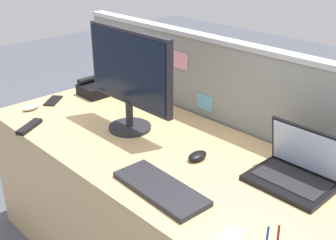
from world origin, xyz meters
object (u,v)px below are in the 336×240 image
object	(u,v)px
keyboard_main	(160,188)
tv_remote	(29,127)
laptop	(297,169)
desk_phone	(95,89)
desktop_monitor	(129,74)
computer_mouse_right_hand	(197,156)
cell_phone_black_slab	(53,101)
computer_mouse_left_hand	(31,107)

from	to	relation	value
keyboard_main	tv_remote	distance (m)	0.85
laptop	desk_phone	size ratio (longest dim) A/B	1.81
tv_remote	desktop_monitor	bearing A→B (deg)	16.46
computer_mouse_right_hand	tv_remote	distance (m)	0.87
computer_mouse_right_hand	cell_phone_black_slab	xyz separation A→B (m)	(-1.02, -0.10, -0.01)
computer_mouse_right_hand	computer_mouse_left_hand	xyz separation A→B (m)	(-1.00, -0.25, 0.00)
computer_mouse_right_hand	tv_remote	bearing A→B (deg)	-158.13
keyboard_main	computer_mouse_right_hand	bearing A→B (deg)	106.25
keyboard_main	computer_mouse_left_hand	xyz separation A→B (m)	(-1.07, 0.03, 0.01)
computer_mouse_right_hand	computer_mouse_left_hand	world-z (taller)	same
computer_mouse_right_hand	tv_remote	size ratio (longest dim) A/B	0.59
laptop	computer_mouse_left_hand	world-z (taller)	laptop
desktop_monitor	desk_phone	xyz separation A→B (m)	(-0.51, 0.15, -0.24)
desk_phone	computer_mouse_left_hand	size ratio (longest dim) A/B	1.72
desktop_monitor	computer_mouse_left_hand	size ratio (longest dim) A/B	5.53
laptop	computer_mouse_left_hand	xyz separation A→B (m)	(-1.38, -0.40, -0.04)
computer_mouse_left_hand	cell_phone_black_slab	size ratio (longest dim) A/B	0.68
desktop_monitor	keyboard_main	bearing A→B (deg)	-28.17
desk_phone	keyboard_main	bearing A→B (deg)	-22.28
computer_mouse_left_hand	tv_remote	bearing A→B (deg)	-39.93
cell_phone_black_slab	tv_remote	xyz separation A→B (m)	(0.24, -0.27, 0.01)
tv_remote	keyboard_main	bearing A→B (deg)	-23.67
desktop_monitor	tv_remote	world-z (taller)	desktop_monitor
laptop	desk_phone	distance (m)	1.33
keyboard_main	cell_phone_black_slab	xyz separation A→B (m)	(-1.09, 0.17, -0.01)
keyboard_main	tv_remote	bearing A→B (deg)	-170.98
computer_mouse_left_hand	tv_remote	world-z (taller)	computer_mouse_left_hand
laptop	keyboard_main	distance (m)	0.53
laptop	tv_remote	world-z (taller)	laptop
desk_phone	computer_mouse_left_hand	bearing A→B (deg)	-97.47
cell_phone_black_slab	desktop_monitor	bearing A→B (deg)	-30.13
keyboard_main	computer_mouse_left_hand	bearing A→B (deg)	-178.79
cell_phone_black_slab	keyboard_main	bearing A→B (deg)	-48.46
desk_phone	keyboard_main	distance (m)	1.10
computer_mouse_right_hand	desk_phone	bearing A→B (deg)	168.07
desk_phone	computer_mouse_right_hand	xyz separation A→B (m)	(0.95, -0.14, -0.02)
laptop	computer_mouse_left_hand	distance (m)	1.44
tv_remote	cell_phone_black_slab	bearing A→B (deg)	101.72
laptop	cell_phone_black_slab	xyz separation A→B (m)	(-1.40, -0.26, -0.05)
laptop	computer_mouse_right_hand	xyz separation A→B (m)	(-0.38, -0.15, -0.04)
desk_phone	keyboard_main	world-z (taller)	desk_phone
computer_mouse_right_hand	tv_remote	xyz separation A→B (m)	(-0.78, -0.37, -0.01)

